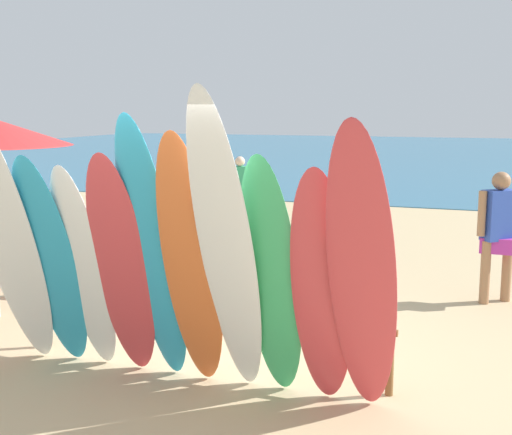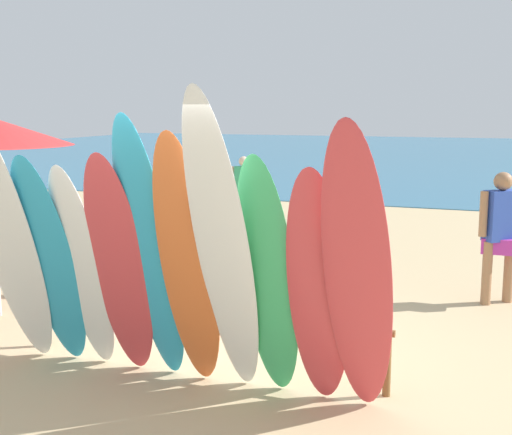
% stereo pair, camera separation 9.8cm
% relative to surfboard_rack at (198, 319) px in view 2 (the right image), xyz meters
% --- Properties ---
extents(ground, '(60.00, 60.00, 0.00)m').
position_rel_surfboard_rack_xyz_m(ground, '(0.00, 14.00, -0.49)').
color(ground, tan).
extents(ocean_water, '(60.00, 40.00, 0.02)m').
position_rel_surfboard_rack_xyz_m(ocean_water, '(0.00, 31.30, -0.48)').
color(ocean_water, teal).
rests_on(ocean_water, ground).
extents(surfboard_rack, '(3.70, 0.07, 0.60)m').
position_rel_surfboard_rack_xyz_m(surfboard_rack, '(0.00, 0.00, 0.00)').
color(surfboard_rack, brown).
rests_on(surfboard_rack, ground).
extents(surfboard_white_0, '(0.63, 1.05, 2.56)m').
position_rel_surfboard_rack_xyz_m(surfboard_white_0, '(-1.60, -0.68, 0.79)').
color(surfboard_white_0, white).
rests_on(surfboard_white_0, ground).
extents(surfboard_teal_1, '(0.57, 0.82, 2.09)m').
position_rel_surfboard_rack_xyz_m(surfboard_teal_1, '(-1.26, -0.52, 0.56)').
color(surfboard_teal_1, '#289EC6').
rests_on(surfboard_teal_1, ground).
extents(surfboard_white_2, '(0.48, 0.72, 2.01)m').
position_rel_surfboard_rack_xyz_m(surfboard_white_2, '(-0.94, -0.47, 0.51)').
color(surfboard_white_2, white).
rests_on(surfboard_white_2, ground).
extents(surfboard_red_3, '(0.57, 0.73, 2.12)m').
position_rel_surfboard_rack_xyz_m(surfboard_red_3, '(-0.54, -0.49, 0.57)').
color(surfboard_red_3, '#D13D42').
rests_on(surfboard_red_3, ground).
extents(surfboard_teal_4, '(0.58, 0.83, 2.45)m').
position_rel_surfboard_rack_xyz_m(surfboard_teal_4, '(-0.22, -0.51, 0.74)').
color(surfboard_teal_4, '#289EC6').
rests_on(surfboard_teal_4, ground).
extents(surfboard_orange_5, '(0.53, 0.82, 2.32)m').
position_rel_surfboard_rack_xyz_m(surfboard_orange_5, '(0.17, -0.55, 0.67)').
color(surfboard_orange_5, orange).
rests_on(surfboard_orange_5, ground).
extents(surfboard_white_6, '(0.52, 1.06, 2.66)m').
position_rel_surfboard_rack_xyz_m(surfboard_white_6, '(0.54, -0.65, 0.84)').
color(surfboard_white_6, white).
rests_on(surfboard_white_6, ground).
extents(surfboard_green_7, '(0.53, 0.73, 2.14)m').
position_rel_surfboard_rack_xyz_m(surfboard_green_7, '(0.87, -0.48, 0.58)').
color(surfboard_green_7, '#38B266').
rests_on(surfboard_green_7, ground).
extents(surfboard_red_8, '(0.52, 0.74, 2.06)m').
position_rel_surfboard_rack_xyz_m(surfboard_red_8, '(1.31, -0.53, 0.54)').
color(surfboard_red_8, '#D13D42').
rests_on(surfboard_red_8, ground).
extents(surfboard_red_9, '(0.56, 1.02, 2.43)m').
position_rel_surfboard_rack_xyz_m(surfboard_red_9, '(1.65, -0.68, 0.73)').
color(surfboard_red_9, '#D13D42').
rests_on(surfboard_red_9, ground).
extents(beachgoer_midbeach, '(0.51, 0.44, 1.68)m').
position_rel_surfboard_rack_xyz_m(beachgoer_midbeach, '(2.65, 3.31, 0.48)').
color(beachgoer_midbeach, '#9E704C').
rests_on(beachgoer_midbeach, ground).
extents(beachgoer_photographing, '(0.54, 0.30, 1.49)m').
position_rel_surfboard_rack_xyz_m(beachgoer_photographing, '(-2.31, 7.16, 0.37)').
color(beachgoer_photographing, beige).
rests_on(beachgoer_photographing, ground).
extents(beach_chair_striped, '(0.55, 0.78, 0.79)m').
position_rel_surfboard_rack_xyz_m(beach_chair_striped, '(-2.47, 1.80, -0.07)').
color(beach_chair_striped, '#B7B7BC').
rests_on(beach_chair_striped, ground).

